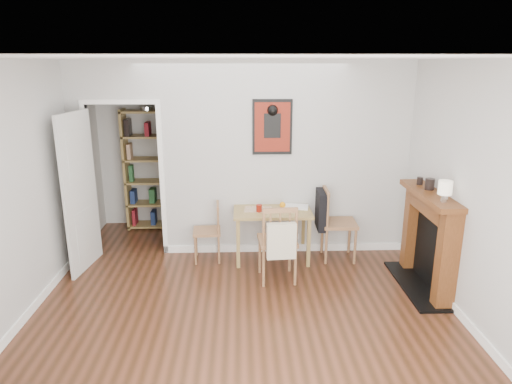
{
  "coord_description": "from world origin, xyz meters",
  "views": [
    {
      "loc": [
        -0.01,
        -4.59,
        2.57
      ],
      "look_at": [
        0.16,
        0.6,
        1.08
      ],
      "focal_mm": 32.0,
      "sensor_mm": 36.0,
      "label": 1
    }
  ],
  "objects_px": {
    "chair_right": "(337,223)",
    "fireplace": "(430,238)",
    "red_glass": "(259,208)",
    "orange_fruit": "(283,205)",
    "ceramic_jar_b": "(420,181)",
    "bookshelf": "(151,171)",
    "chair_front": "(278,241)",
    "ceramic_jar_a": "(430,184)",
    "chair_left": "(207,232)",
    "dining_table": "(272,216)",
    "mantel_lamp": "(445,189)",
    "notebook": "(296,207)"
  },
  "relations": [
    {
      "from": "chair_right",
      "to": "fireplace",
      "type": "xyz_separation_m",
      "value": [
        0.89,
        -0.84,
        0.11
      ]
    },
    {
      "from": "red_glass",
      "to": "orange_fruit",
      "type": "bearing_deg",
      "value": 26.35
    },
    {
      "from": "orange_fruit",
      "to": "ceramic_jar_b",
      "type": "distance_m",
      "value": 1.75
    },
    {
      "from": "bookshelf",
      "to": "fireplace",
      "type": "height_order",
      "value": "bookshelf"
    },
    {
      "from": "chair_front",
      "to": "ceramic_jar_a",
      "type": "xyz_separation_m",
      "value": [
        1.73,
        -0.12,
        0.73
      ]
    },
    {
      "from": "chair_left",
      "to": "chair_right",
      "type": "bearing_deg",
      "value": -0.43
    },
    {
      "from": "chair_front",
      "to": "bookshelf",
      "type": "xyz_separation_m",
      "value": [
        -1.84,
        1.91,
        0.44
      ]
    },
    {
      "from": "dining_table",
      "to": "chair_front",
      "type": "distance_m",
      "value": 0.62
    },
    {
      "from": "red_glass",
      "to": "ceramic_jar_a",
      "type": "distance_m",
      "value": 2.09
    },
    {
      "from": "bookshelf",
      "to": "mantel_lamp",
      "type": "distance_m",
      "value": 4.34
    },
    {
      "from": "dining_table",
      "to": "mantel_lamp",
      "type": "xyz_separation_m",
      "value": [
        1.71,
        -1.21,
        0.69
      ]
    },
    {
      "from": "chair_right",
      "to": "fireplace",
      "type": "height_order",
      "value": "fireplace"
    },
    {
      "from": "bookshelf",
      "to": "red_glass",
      "type": "height_order",
      "value": "bookshelf"
    },
    {
      "from": "bookshelf",
      "to": "ceramic_jar_b",
      "type": "relative_size",
      "value": 21.14
    },
    {
      "from": "bookshelf",
      "to": "fireplace",
      "type": "bearing_deg",
      "value": -30.98
    },
    {
      "from": "chair_front",
      "to": "ceramic_jar_b",
      "type": "xyz_separation_m",
      "value": [
        1.7,
        0.1,
        0.71
      ]
    },
    {
      "from": "ceramic_jar_a",
      "to": "chair_right",
      "type": "bearing_deg",
      "value": 140.67
    },
    {
      "from": "notebook",
      "to": "dining_table",
      "type": "bearing_deg",
      "value": -163.06
    },
    {
      "from": "chair_left",
      "to": "fireplace",
      "type": "height_order",
      "value": "fireplace"
    },
    {
      "from": "bookshelf",
      "to": "chair_front",
      "type": "bearing_deg",
      "value": -46.12
    },
    {
      "from": "dining_table",
      "to": "notebook",
      "type": "distance_m",
      "value": 0.35
    },
    {
      "from": "red_glass",
      "to": "bookshelf",
      "type": "bearing_deg",
      "value": 139.99
    },
    {
      "from": "chair_left",
      "to": "chair_right",
      "type": "distance_m",
      "value": 1.74
    },
    {
      "from": "orange_fruit",
      "to": "mantel_lamp",
      "type": "distance_m",
      "value": 2.11
    },
    {
      "from": "bookshelf",
      "to": "ceramic_jar_b",
      "type": "distance_m",
      "value": 3.98
    },
    {
      "from": "mantel_lamp",
      "to": "red_glass",
      "type": "bearing_deg",
      "value": 148.88
    },
    {
      "from": "fireplace",
      "to": "orange_fruit",
      "type": "height_order",
      "value": "fireplace"
    },
    {
      "from": "chair_right",
      "to": "mantel_lamp",
      "type": "bearing_deg",
      "value": -55.12
    },
    {
      "from": "red_glass",
      "to": "ceramic_jar_a",
      "type": "bearing_deg",
      "value": -18.83
    },
    {
      "from": "ceramic_jar_b",
      "to": "bookshelf",
      "type": "bearing_deg",
      "value": 152.89
    },
    {
      "from": "notebook",
      "to": "red_glass",
      "type": "bearing_deg",
      "value": -160.77
    },
    {
      "from": "fireplace",
      "to": "orange_fruit",
      "type": "relative_size",
      "value": 15.56
    },
    {
      "from": "chair_front",
      "to": "ceramic_jar_b",
      "type": "height_order",
      "value": "ceramic_jar_b"
    },
    {
      "from": "bookshelf",
      "to": "red_glass",
      "type": "xyz_separation_m",
      "value": [
        1.64,
        -1.38,
        -0.19
      ]
    },
    {
      "from": "chair_right",
      "to": "ceramic_jar_a",
      "type": "distance_m",
      "value": 1.34
    },
    {
      "from": "chair_front",
      "to": "bookshelf",
      "type": "bearing_deg",
      "value": 133.88
    },
    {
      "from": "notebook",
      "to": "mantel_lamp",
      "type": "distance_m",
      "value": 2.0
    },
    {
      "from": "chair_left",
      "to": "mantel_lamp",
      "type": "distance_m",
      "value": 2.99
    },
    {
      "from": "mantel_lamp",
      "to": "ceramic_jar_b",
      "type": "xyz_separation_m",
      "value": [
        0.01,
        0.7,
        -0.1
      ]
    },
    {
      "from": "bookshelf",
      "to": "mantel_lamp",
      "type": "bearing_deg",
      "value": -35.5
    },
    {
      "from": "red_glass",
      "to": "orange_fruit",
      "type": "distance_m",
      "value": 0.36
    },
    {
      "from": "bookshelf",
      "to": "notebook",
      "type": "distance_m",
      "value": 2.47
    },
    {
      "from": "dining_table",
      "to": "chair_left",
      "type": "height_order",
      "value": "chair_left"
    },
    {
      "from": "chair_front",
      "to": "ceramic_jar_a",
      "type": "relative_size",
      "value": 7.61
    },
    {
      "from": "bookshelf",
      "to": "mantel_lamp",
      "type": "height_order",
      "value": "bookshelf"
    },
    {
      "from": "dining_table",
      "to": "ceramic_jar_a",
      "type": "height_order",
      "value": "ceramic_jar_a"
    },
    {
      "from": "chair_front",
      "to": "ceramic_jar_a",
      "type": "distance_m",
      "value": 1.88
    },
    {
      "from": "chair_front",
      "to": "orange_fruit",
      "type": "bearing_deg",
      "value": 80.23
    },
    {
      "from": "mantel_lamp",
      "to": "ceramic_jar_b",
      "type": "height_order",
      "value": "mantel_lamp"
    },
    {
      "from": "ceramic_jar_a",
      "to": "mantel_lamp",
      "type": "bearing_deg",
      "value": -94.94
    }
  ]
}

